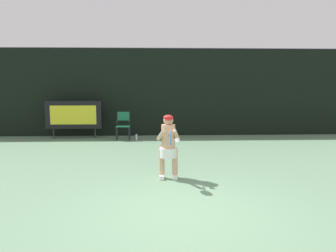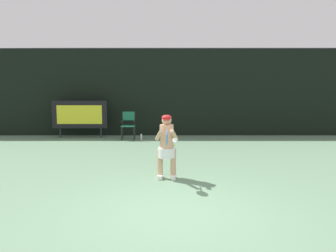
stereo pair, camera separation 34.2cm
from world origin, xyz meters
name	(u,v)px [view 1 (the left image)]	position (x,y,z in m)	size (l,w,h in m)	color
ground	(181,217)	(0.00, -0.19, -0.01)	(18.00, 22.00, 0.03)	slate
backdrop_screen	(164,93)	(0.00, 8.50, 1.81)	(18.00, 0.12, 3.66)	black
scoreboard	(74,115)	(-3.62, 7.82, 0.95)	(2.20, 0.21, 1.50)	black
umpire_chair	(123,124)	(-1.64, 7.43, 0.62)	(0.52, 0.44, 1.08)	black
water_bottle	(136,137)	(-1.12, 7.24, 0.12)	(0.07, 0.07, 0.27)	silver
tennis_player	(168,144)	(-0.11, 2.02, 0.79)	(0.53, 0.61, 1.45)	white
tennis_racket	(170,138)	(-0.10, 1.38, 1.04)	(0.03, 0.60, 0.31)	black
tennis_ball_loose	(170,145)	(0.11, 6.01, 0.03)	(0.07, 0.07, 0.07)	#CCDB3D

